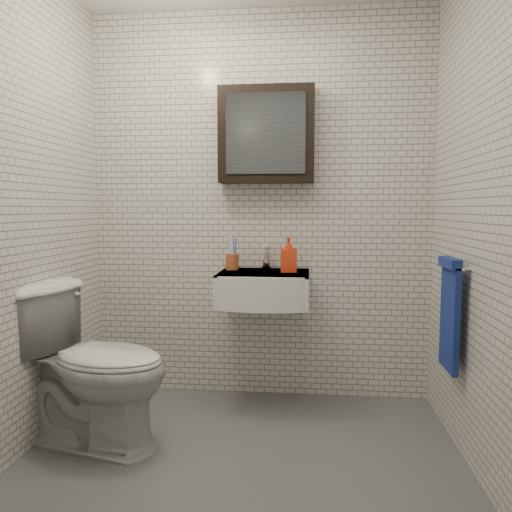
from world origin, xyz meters
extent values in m
cube|color=#53565C|center=(0.00, 0.00, 0.01)|extent=(2.20, 2.00, 0.01)
cube|color=silver|center=(0.00, 1.00, 1.25)|extent=(2.20, 0.02, 2.50)
cube|color=silver|center=(0.00, -1.00, 1.25)|extent=(2.20, 0.02, 2.50)
cube|color=silver|center=(-1.10, 0.00, 1.25)|extent=(0.02, 2.00, 2.50)
cube|color=silver|center=(1.10, 0.00, 1.25)|extent=(0.02, 2.00, 2.50)
cube|color=white|center=(0.05, 0.78, 0.75)|extent=(0.55, 0.45, 0.20)
cylinder|color=silver|center=(0.05, 0.80, 0.84)|extent=(0.31, 0.31, 0.02)
cylinder|color=silver|center=(0.05, 0.80, 0.85)|extent=(0.04, 0.04, 0.01)
cube|color=white|center=(0.05, 0.78, 0.84)|extent=(0.55, 0.45, 0.01)
cylinder|color=silver|center=(0.05, 0.94, 0.88)|extent=(0.06, 0.06, 0.06)
cylinder|color=silver|center=(0.05, 0.94, 0.94)|extent=(0.03, 0.03, 0.08)
cylinder|color=silver|center=(0.05, 0.88, 0.97)|extent=(0.02, 0.12, 0.02)
cube|color=silver|center=(0.05, 0.97, 0.99)|extent=(0.02, 0.09, 0.01)
cube|color=black|center=(0.05, 0.93, 1.70)|extent=(0.60, 0.14, 0.60)
cube|color=#3F444C|center=(0.05, 0.85, 1.70)|extent=(0.49, 0.01, 0.49)
cylinder|color=silver|center=(1.06, 0.35, 0.95)|extent=(0.02, 0.30, 0.02)
cylinder|color=silver|center=(1.08, 0.48, 0.95)|extent=(0.04, 0.02, 0.02)
cylinder|color=silver|center=(1.08, 0.22, 0.95)|extent=(0.04, 0.02, 0.02)
cube|color=#214399|center=(1.05, 0.35, 0.68)|extent=(0.03, 0.26, 0.54)
cube|color=#214399|center=(1.04, 0.35, 0.96)|extent=(0.05, 0.26, 0.05)
cylinder|color=#A54D29|center=(-0.17, 0.88, 0.90)|extent=(0.10, 0.10, 0.10)
cylinder|color=white|center=(-0.18, 0.87, 0.97)|extent=(0.02, 0.03, 0.19)
cylinder|color=#3D72C3|center=(-0.15, 0.88, 0.96)|extent=(0.02, 0.02, 0.17)
cylinder|color=white|center=(-0.17, 0.90, 0.97)|extent=(0.02, 0.04, 0.20)
cylinder|color=#3D72C3|center=(-0.15, 0.89, 0.96)|extent=(0.03, 0.04, 0.18)
imported|color=orange|center=(0.20, 0.80, 0.96)|extent=(0.10, 0.11, 0.21)
imported|color=white|center=(-0.80, 0.18, 0.43)|extent=(0.93, 0.67, 0.85)
camera|label=1|loc=(0.32, -2.25, 1.24)|focal=35.00mm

